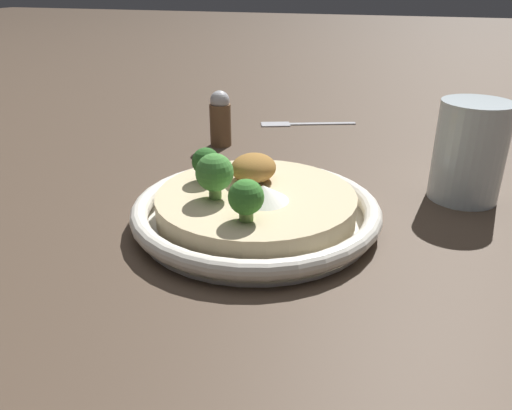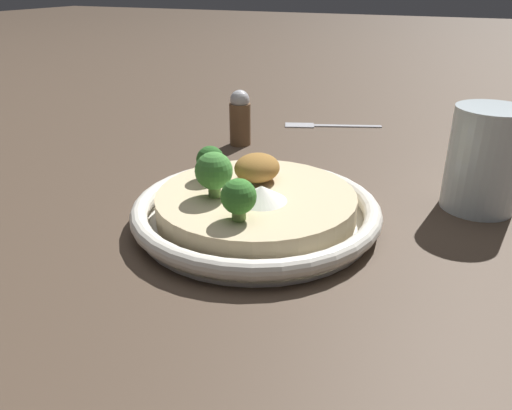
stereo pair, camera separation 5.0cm
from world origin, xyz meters
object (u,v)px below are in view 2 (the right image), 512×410
(drinking_glass, at_px, (485,160))
(broccoli_front_left, at_px, (210,161))
(broccoli_front_right, at_px, (214,172))
(fork_utensil, at_px, (322,125))
(pepper_shaker, at_px, (240,118))
(risotto_bowl, at_px, (256,209))
(broccoli_right, at_px, (239,197))

(drinking_glass, bearing_deg, broccoli_front_left, -65.91)
(broccoli_front_right, distance_m, fork_utensil, 0.40)
(pepper_shaker, bearing_deg, risotto_bowl, 29.38)
(broccoli_front_left, relative_size, pepper_shaker, 0.44)
(risotto_bowl, height_order, drinking_glass, drinking_glass)
(broccoli_front_right, relative_size, pepper_shaker, 0.55)
(broccoli_front_right, bearing_deg, broccoli_front_left, -146.62)
(broccoli_front_right, height_order, fork_utensil, broccoli_front_right)
(risotto_bowl, distance_m, fork_utensil, 0.38)
(drinking_glass, distance_m, pepper_shaker, 0.35)
(broccoli_front_right, relative_size, drinking_glass, 0.41)
(broccoli_right, distance_m, pepper_shaker, 0.32)
(broccoli_front_right, height_order, pepper_shaker, pepper_shaker)
(drinking_glass, bearing_deg, risotto_bowl, -56.59)
(risotto_bowl, bearing_deg, drinking_glass, 123.41)
(broccoli_right, relative_size, pepper_shaker, 0.47)
(broccoli_front_left, distance_m, fork_utensil, 0.36)
(drinking_glass, distance_m, fork_utensil, 0.35)
(broccoli_right, xyz_separation_m, fork_utensil, (-0.44, -0.06, -0.05))
(broccoli_front_left, bearing_deg, broccoli_front_right, 33.38)
(pepper_shaker, bearing_deg, broccoli_front_left, 17.95)
(broccoli_right, height_order, pepper_shaker, pepper_shaker)
(pepper_shaker, bearing_deg, fork_utensil, 150.33)
(broccoli_right, relative_size, broccoli_front_right, 0.85)
(fork_utensil, bearing_deg, broccoli_right, 76.62)
(broccoli_right, distance_m, broccoli_front_right, 0.06)
(broccoli_right, height_order, drinking_glass, drinking_glass)
(risotto_bowl, bearing_deg, broccoli_front_left, -105.16)
(broccoli_right, bearing_deg, fork_utensil, -172.56)
(risotto_bowl, xyz_separation_m, broccoli_front_right, (0.02, -0.03, 0.04))
(broccoli_right, height_order, broccoli_front_right, broccoli_front_right)
(broccoli_front_left, relative_size, broccoli_right, 0.93)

